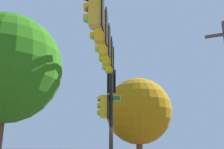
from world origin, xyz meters
name	(u,v)px	position (x,y,z in m)	size (l,w,h in m)	color
signal_pole_assembly	(106,67)	(2.00, 0.34, 4.86)	(6.84, 2.07, 6.89)	black
tree_mid	(138,111)	(-6.03, 0.33, 4.00)	(4.72, 4.72, 6.37)	brown
tree_far	(7,68)	(4.13, -2.82, 4.45)	(4.03, 4.03, 6.47)	brown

